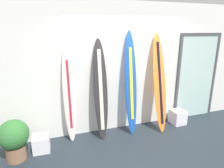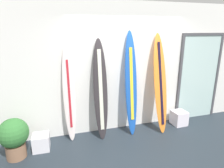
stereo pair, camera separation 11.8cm
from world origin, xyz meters
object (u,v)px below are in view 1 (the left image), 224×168
potted_plant (14,138)px  display_block_left (178,117)px  surfboard_charcoal (101,91)px  surfboard_sunset (160,84)px  surfboard_cobalt (131,84)px  surfboard_ivory (69,95)px  display_block_center (41,143)px  glass_door (196,75)px

potted_plant → display_block_left: bearing=3.9°
surfboard_charcoal → surfboard_sunset: size_ratio=0.96×
surfboard_cobalt → surfboard_charcoal: bearing=179.1°
surfboard_ivory → surfboard_charcoal: (0.63, -0.07, 0.04)m
surfboard_cobalt → potted_plant: (-2.31, -0.28, -0.69)m
potted_plant → surfboard_charcoal: bearing=10.1°
surfboard_cobalt → surfboard_sunset: size_ratio=1.03×
surfboard_cobalt → display_block_center: size_ratio=7.04×
display_block_center → potted_plant: potted_plant is taller
surfboard_ivory → surfboard_cobalt: (1.29, -0.08, 0.13)m
potted_plant → surfboard_sunset: bearing=4.2°
display_block_center → surfboard_cobalt: bearing=4.8°
surfboard_cobalt → surfboard_sunset: surfboard_cobalt is taller
surfboard_ivory → display_block_left: size_ratio=5.85×
surfboard_charcoal → surfboard_sunset: 1.33m
surfboard_ivory → surfboard_charcoal: surfboard_charcoal is taller
surfboard_charcoal → potted_plant: (-1.64, -0.29, -0.60)m
potted_plant → surfboard_cobalt: bearing=7.0°
display_block_left → surfboard_cobalt: bearing=178.3°
glass_door → potted_plant: size_ratio=2.87×
surfboard_charcoal → surfboard_cobalt: size_ratio=0.93×
surfboard_sunset → glass_door: (1.25, 0.28, 0.04)m
surfboard_ivory → surfboard_charcoal: 0.63m
surfboard_sunset → display_block_center: (-2.55, -0.09, -0.92)m
surfboard_cobalt → potted_plant: 2.42m
surfboard_sunset → surfboard_ivory: bearing=175.6°
surfboard_cobalt → surfboard_ivory: bearing=176.2°
display_block_center → display_block_left: bearing=2.2°
surfboard_ivory → glass_door: 3.21m
surfboard_cobalt → glass_door: bearing=6.5°
surfboard_charcoal → glass_door: 2.58m
surfboard_sunset → glass_door: surfboard_sunset is taller
surfboard_ivory → surfboard_charcoal: size_ratio=0.95×
potted_plant → display_block_center: bearing=16.5°
surfboard_charcoal → glass_door: glass_door is taller
surfboard_charcoal → surfboard_sunset: bearing=-3.3°
display_block_center → potted_plant: size_ratio=0.42×
surfboard_ivory → surfboard_sunset: (1.96, -0.15, 0.09)m
surfboard_cobalt → potted_plant: size_ratio=2.97×
surfboard_sunset → potted_plant: surfboard_sunset is taller
display_block_left → surfboard_charcoal: bearing=178.6°
surfboard_ivory → glass_door: size_ratio=0.92×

